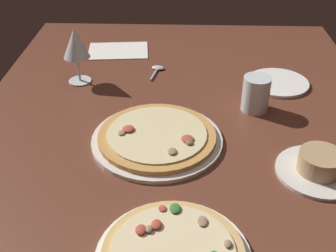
{
  "coord_description": "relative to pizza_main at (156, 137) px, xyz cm",
  "views": [
    {
      "loc": [
        88.93,
        0.24,
        64.75
      ],
      "look_at": [
        2.31,
        -2.83,
        7.0
      ],
      "focal_mm": 45.78,
      "sensor_mm": 36.0,
      "label": 1
    }
  ],
  "objects": [
    {
      "name": "ramekin_on_saucer",
      "position": [
        10.54,
        36.06,
        0.77
      ],
      "size": [
        18.62,
        18.62,
        5.24
      ],
      "color": "silver",
      "rests_on": "dining_table"
    },
    {
      "name": "spoon",
      "position": [
        -38.44,
        -2.19,
        -0.74
      ],
      "size": [
        10.22,
        4.49,
        1.0
      ],
      "color": "silver",
      "rests_on": "dining_table"
    },
    {
      "name": "pizza_main",
      "position": [
        0.0,
        0.0,
        0.0
      ],
      "size": [
        31.73,
        31.73,
        3.38
      ],
      "color": "silver",
      "rests_on": "dining_table"
    },
    {
      "name": "water_glass",
      "position": [
        -15.97,
        25.53,
        3.0
      ],
      "size": [
        7.35,
        7.35,
        9.6
      ],
      "color": "silver",
      "rests_on": "dining_table"
    },
    {
      "name": "side_plate",
      "position": [
        -30.82,
        34.59,
        -0.75
      ],
      "size": [
        18.22,
        18.22,
        0.9
      ],
      "primitive_type": "cylinder",
      "color": "white",
      "rests_on": "dining_table"
    },
    {
      "name": "wine_glass_far",
      "position": [
        -30.34,
        -25.1,
        10.73
      ],
      "size": [
        7.76,
        7.76,
        16.77
      ],
      "color": "silver",
      "rests_on": "dining_table"
    },
    {
      "name": "paper_menu",
      "position": [
        -53.23,
        -16.56,
        -1.05
      ],
      "size": [
        16.07,
        21.65,
        0.3
      ],
      "primitive_type": "cube",
      "rotation": [
        0.0,
        0.0,
        0.09
      ],
      "color": "white",
      "rests_on": "dining_table"
    },
    {
      "name": "dining_table",
      "position": [
        -4.65,
        5.65,
        -3.2
      ],
      "size": [
        150.0,
        110.0,
        4.0
      ],
      "primitive_type": "cube",
      "color": "brown",
      "rests_on": "ground"
    }
  ]
}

